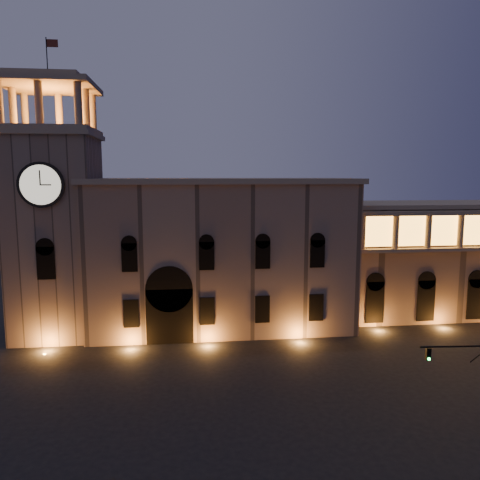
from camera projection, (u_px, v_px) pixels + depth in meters
The scene contains 5 objects.
ground at pixel (270, 414), 35.38m from camera, with size 160.00×160.00×0.00m, color black.
government_building at pixel (221, 253), 55.52m from camera, with size 30.80×12.80×17.60m.
clock_tower at pixel (56, 225), 51.98m from camera, with size 9.80×9.80×32.40m.
colonnade_wing at pixel (477, 257), 61.55m from camera, with size 40.60×11.50×14.50m.
traffic_light at pixel (477, 384), 31.94m from camera, with size 5.27×0.71×7.24m.
Camera 1 is at (-6.08, -32.75, 17.94)m, focal length 35.00 mm.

